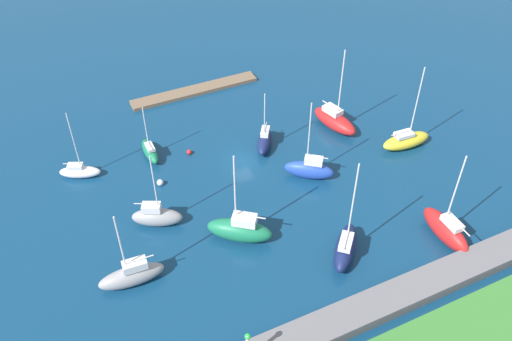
{
  "coord_description": "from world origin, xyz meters",
  "views": [
    {
      "loc": [
        22.3,
        51.11,
        46.76
      ],
      "look_at": [
        0.0,
        4.13,
        1.5
      ],
      "focal_mm": 38.43,
      "sensor_mm": 36.0,
      "label": 1
    }
  ],
  "objects_px": {
    "sailboat_gray_by_breakwater": "(157,216)",
    "sailboat_gray_lone_south": "(132,275)",
    "sailboat_navy_west_end": "(265,141)",
    "mooring_buoy_red": "(189,152)",
    "sailboat_green_outer_mooring": "(240,229)",
    "mooring_buoy_white": "(160,183)",
    "sailboat_white_inner_mooring": "(80,171)",
    "pier_dock": "(195,91)",
    "sailboat_blue_far_north": "(309,169)",
    "sailboat_red_center_basin": "(335,120)",
    "sailboat_navy_far_south": "(345,247)",
    "sailboat_yellow_mid_basin": "(406,140)",
    "sailboat_red_off_beacon": "(446,229)",
    "sailboat_green_east_end": "(150,151)"
  },
  "relations": [
    {
      "from": "sailboat_gray_by_breakwater",
      "to": "sailboat_gray_lone_south",
      "type": "distance_m",
      "value": 8.57
    },
    {
      "from": "sailboat_red_center_basin",
      "to": "sailboat_red_off_beacon",
      "type": "distance_m",
      "value": 23.44
    },
    {
      "from": "sailboat_navy_west_end",
      "to": "mooring_buoy_red",
      "type": "height_order",
      "value": "sailboat_navy_west_end"
    },
    {
      "from": "pier_dock",
      "to": "sailboat_blue_far_north",
      "type": "distance_m",
      "value": 25.75
    },
    {
      "from": "sailboat_gray_lone_south",
      "to": "mooring_buoy_white",
      "type": "relative_size",
      "value": 12.13
    },
    {
      "from": "sailboat_green_east_end",
      "to": "sailboat_red_off_beacon",
      "type": "relative_size",
      "value": 0.66
    },
    {
      "from": "sailboat_green_outer_mooring",
      "to": "sailboat_gray_by_breakwater",
      "type": "xyz_separation_m",
      "value": [
        7.78,
        -6.17,
        -0.21
      ]
    },
    {
      "from": "sailboat_red_center_basin",
      "to": "mooring_buoy_red",
      "type": "relative_size",
      "value": 18.49
    },
    {
      "from": "sailboat_green_outer_mooring",
      "to": "sailboat_red_center_basin",
      "type": "xyz_separation_m",
      "value": [
        -20.77,
        -13.55,
        -0.18
      ]
    },
    {
      "from": "sailboat_red_center_basin",
      "to": "sailboat_blue_far_north",
      "type": "xyz_separation_m",
      "value": [
        8.53,
        7.76,
        0.05
      ]
    },
    {
      "from": "sailboat_blue_far_north",
      "to": "mooring_buoy_white",
      "type": "distance_m",
      "value": 18.92
    },
    {
      "from": "sailboat_white_inner_mooring",
      "to": "sailboat_red_off_beacon",
      "type": "height_order",
      "value": "sailboat_red_off_beacon"
    },
    {
      "from": "sailboat_gray_by_breakwater",
      "to": "sailboat_navy_west_end",
      "type": "relative_size",
      "value": 1.16
    },
    {
      "from": "sailboat_navy_west_end",
      "to": "mooring_buoy_red",
      "type": "relative_size",
      "value": 13.01
    },
    {
      "from": "pier_dock",
      "to": "sailboat_red_center_basin",
      "type": "relative_size",
      "value": 1.61
    },
    {
      "from": "sailboat_gray_by_breakwater",
      "to": "sailboat_gray_lone_south",
      "type": "relative_size",
      "value": 1.02
    },
    {
      "from": "sailboat_navy_far_south",
      "to": "sailboat_blue_far_north",
      "type": "xyz_separation_m",
      "value": [
        -2.87,
        -13.03,
        -0.01
      ]
    },
    {
      "from": "pier_dock",
      "to": "mooring_buoy_red",
      "type": "distance_m",
      "value": 15.25
    },
    {
      "from": "sailboat_yellow_mid_basin",
      "to": "sailboat_gray_lone_south",
      "type": "height_order",
      "value": "sailboat_yellow_mid_basin"
    },
    {
      "from": "sailboat_green_outer_mooring",
      "to": "sailboat_red_center_basin",
      "type": "bearing_deg",
      "value": -109.67
    },
    {
      "from": "sailboat_navy_west_end",
      "to": "sailboat_blue_far_north",
      "type": "bearing_deg",
      "value": 50.31
    },
    {
      "from": "sailboat_red_center_basin",
      "to": "sailboat_blue_far_north",
      "type": "relative_size",
      "value": 1.1
    },
    {
      "from": "pier_dock",
      "to": "sailboat_blue_far_north",
      "type": "bearing_deg",
      "value": 103.87
    },
    {
      "from": "sailboat_navy_far_south",
      "to": "sailboat_white_inner_mooring",
      "type": "height_order",
      "value": "sailboat_navy_far_south"
    },
    {
      "from": "sailboat_gray_by_breakwater",
      "to": "sailboat_red_off_beacon",
      "type": "bearing_deg",
      "value": -3.34
    },
    {
      "from": "pier_dock",
      "to": "sailboat_red_center_basin",
      "type": "bearing_deg",
      "value": 130.49
    },
    {
      "from": "mooring_buoy_white",
      "to": "sailboat_green_outer_mooring",
      "type": "bearing_deg",
      "value": 113.45
    },
    {
      "from": "sailboat_white_inner_mooring",
      "to": "sailboat_navy_west_end",
      "type": "relative_size",
      "value": 1.12
    },
    {
      "from": "sailboat_yellow_mid_basin",
      "to": "sailboat_white_inner_mooring",
      "type": "bearing_deg",
      "value": 165.81
    },
    {
      "from": "sailboat_yellow_mid_basin",
      "to": "mooring_buoy_white",
      "type": "height_order",
      "value": "sailboat_yellow_mid_basin"
    },
    {
      "from": "sailboat_gray_by_breakwater",
      "to": "sailboat_blue_far_north",
      "type": "distance_m",
      "value": 20.02
    },
    {
      "from": "sailboat_navy_far_south",
      "to": "sailboat_yellow_mid_basin",
      "type": "height_order",
      "value": "sailboat_navy_far_south"
    },
    {
      "from": "sailboat_green_east_end",
      "to": "sailboat_gray_lone_south",
      "type": "xyz_separation_m",
      "value": [
        7.85,
        19.39,
        0.32
      ]
    },
    {
      "from": "sailboat_gray_by_breakwater",
      "to": "sailboat_red_off_beacon",
      "type": "xyz_separation_m",
      "value": [
        -28.69,
        16.06,
        0.2
      ]
    },
    {
      "from": "sailboat_white_inner_mooring",
      "to": "sailboat_gray_lone_south",
      "type": "bearing_deg",
      "value": -61.46
    },
    {
      "from": "sailboat_navy_west_end",
      "to": "mooring_buoy_red",
      "type": "xyz_separation_m",
      "value": [
        9.84,
        -2.98,
        -0.76
      ]
    },
    {
      "from": "sailboat_red_off_beacon",
      "to": "mooring_buoy_red",
      "type": "relative_size",
      "value": 17.43
    },
    {
      "from": "pier_dock",
      "to": "sailboat_red_center_basin",
      "type": "xyz_separation_m",
      "value": [
        -14.7,
        17.22,
        1.03
      ]
    },
    {
      "from": "sailboat_navy_far_south",
      "to": "sailboat_yellow_mid_basin",
      "type": "relative_size",
      "value": 1.05
    },
    {
      "from": "sailboat_white_inner_mooring",
      "to": "sailboat_navy_west_end",
      "type": "xyz_separation_m",
      "value": [
        -23.99,
        4.66,
        0.24
      ]
    },
    {
      "from": "pier_dock",
      "to": "sailboat_white_inner_mooring",
      "type": "bearing_deg",
      "value": 31.33
    },
    {
      "from": "sailboat_gray_by_breakwater",
      "to": "mooring_buoy_red",
      "type": "xyz_separation_m",
      "value": [
        -7.79,
        -10.61,
        -0.93
      ]
    },
    {
      "from": "mooring_buoy_white",
      "to": "sailboat_white_inner_mooring",
      "type": "bearing_deg",
      "value": -34.31
    },
    {
      "from": "sailboat_gray_by_breakwater",
      "to": "sailboat_green_east_end",
      "type": "xyz_separation_m",
      "value": [
        -2.94,
        -12.36,
        -0.34
      ]
    },
    {
      "from": "sailboat_gray_lone_south",
      "to": "sailboat_red_off_beacon",
      "type": "distance_m",
      "value": 34.8
    },
    {
      "from": "sailboat_navy_far_south",
      "to": "sailboat_white_inner_mooring",
      "type": "bearing_deg",
      "value": 85.39
    },
    {
      "from": "pier_dock",
      "to": "sailboat_navy_west_end",
      "type": "distance_m",
      "value": 17.4
    },
    {
      "from": "sailboat_green_outer_mooring",
      "to": "mooring_buoy_red",
      "type": "height_order",
      "value": "sailboat_green_outer_mooring"
    },
    {
      "from": "sailboat_navy_west_end",
      "to": "mooring_buoy_white",
      "type": "height_order",
      "value": "sailboat_navy_west_end"
    },
    {
      "from": "sailboat_gray_by_breakwater",
      "to": "sailboat_gray_lone_south",
      "type": "bearing_deg",
      "value": -99.04
    }
  ]
}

